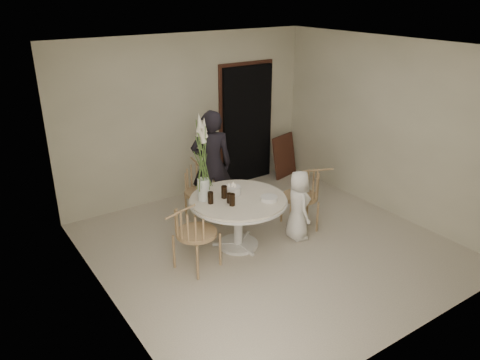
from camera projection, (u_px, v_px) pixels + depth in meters
ground at (269, 246)px, 6.54m from camera, size 4.50×4.50×0.00m
room_shell at (272, 135)px, 5.92m from camera, size 4.50×4.50×4.50m
doorway at (247, 125)px, 8.41m from camera, size 1.00×0.10×2.10m
door_trim at (246, 121)px, 8.42m from camera, size 1.12×0.03×2.22m
table at (238, 206)px, 6.32m from camera, size 1.33×1.33×0.73m
picture_frame at (284, 156)px, 8.84m from camera, size 0.62×0.32×0.79m
chair_far at (200, 184)px, 7.08m from camera, size 0.56×0.60×0.91m
chair_right at (309, 190)px, 6.88m from camera, size 0.65×0.63×0.91m
chair_left at (189, 230)px, 5.75m from camera, size 0.63×0.60×0.91m
girl at (212, 165)px, 7.11m from camera, size 0.73×0.62×1.70m
boy at (298, 205)px, 6.57m from camera, size 0.46×0.57×1.02m
birthday_cake at (232, 190)px, 6.37m from camera, size 0.23×0.23×0.16m
cola_tumbler_a at (229, 198)px, 6.11m from camera, size 0.08×0.08×0.14m
cola_tumbler_b at (232, 200)px, 6.03m from camera, size 0.08×0.08×0.16m
cola_tumbler_c at (211, 198)px, 6.09m from camera, size 0.09×0.09×0.16m
cola_tumbler_d at (224, 192)px, 6.25m from camera, size 0.10×0.10×0.17m
plate_stack at (269, 199)px, 6.19m from camera, size 0.29×0.29×0.06m
flower_vase at (203, 160)px, 6.01m from camera, size 0.16×0.16×1.19m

